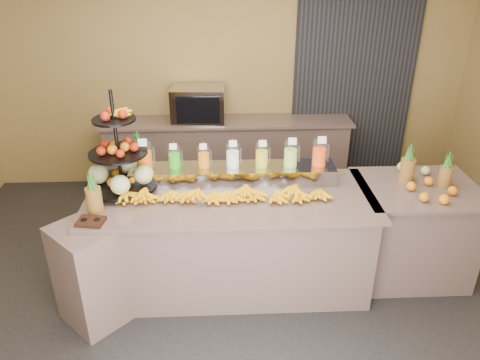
{
  "coord_description": "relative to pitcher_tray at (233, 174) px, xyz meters",
  "views": [
    {
      "loc": [
        -0.08,
        -3.24,
        2.88
      ],
      "look_at": [
        0.08,
        0.3,
        1.08
      ],
      "focal_mm": 35.0,
      "sensor_mm": 36.0,
      "label": 1
    }
  ],
  "objects": [
    {
      "name": "fruit_stand",
      "position": [
        -0.94,
        -0.11,
        0.15
      ],
      "size": [
        0.72,
        0.72,
        0.9
      ],
      "rotation": [
        0.0,
        0.0,
        -0.13
      ],
      "color": "black",
      "rests_on": "buffet_counter"
    },
    {
      "name": "pitcher_tray",
      "position": [
        0.0,
        0.0,
        0.0
      ],
      "size": [
        1.85,
        0.3,
        0.15
      ],
      "primitive_type": "cube",
      "color": "gray",
      "rests_on": "buffet_counter"
    },
    {
      "name": "buffet_counter",
      "position": [
        -0.14,
        -0.32,
        -0.54
      ],
      "size": [
        2.75,
        1.25,
        0.93
      ],
      "color": "gray",
      "rests_on": "ground"
    },
    {
      "name": "juice_pitcher_orange_a",
      "position": [
        -0.78,
        -0.0,
        0.18
      ],
      "size": [
        0.13,
        0.14,
        0.32
      ],
      "color": "silver",
      "rests_on": "pitcher_tray"
    },
    {
      "name": "condiment_caddy",
      "position": [
        -1.13,
        -0.67,
        -0.06
      ],
      "size": [
        0.23,
        0.19,
        0.03
      ],
      "primitive_type": "cube",
      "rotation": [
        0.0,
        0.0,
        -0.17
      ],
      "color": "black",
      "rests_on": "buffet_counter"
    },
    {
      "name": "room_envelope",
      "position": [
        0.16,
        0.21,
        0.87
      ],
      "size": [
        6.04,
        5.02,
        2.82
      ],
      "color": "olive",
      "rests_on": "ground"
    },
    {
      "name": "juice_pitcher_milk",
      "position": [
        -0.0,
        -0.0,
        0.17
      ],
      "size": [
        0.12,
        0.12,
        0.29
      ],
      "color": "silver",
      "rests_on": "pitcher_tray"
    },
    {
      "name": "ground",
      "position": [
        -0.03,
        -0.58,
        -1.01
      ],
      "size": [
        6.0,
        6.0,
        0.0
      ],
      "primitive_type": "plane",
      "color": "black",
      "rests_on": "ground"
    },
    {
      "name": "banana_heap",
      "position": [
        -0.11,
        -0.32,
        -0.01
      ],
      "size": [
        1.85,
        0.17,
        0.15
      ],
      "color": "#E8AE0B",
      "rests_on": "buffet_counter"
    },
    {
      "name": "oven_warmer",
      "position": [
        -0.36,
        1.67,
        0.14
      ],
      "size": [
        0.66,
        0.48,
        0.43
      ],
      "primitive_type": "cube",
      "rotation": [
        0.0,
        0.0,
        -0.05
      ],
      "color": "gray",
      "rests_on": "back_ledge"
    },
    {
      "name": "pineapple_left_b",
      "position": [
        -0.87,
        0.21,
        0.1
      ],
      "size": [
        0.15,
        0.15,
        0.45
      ],
      "rotation": [
        0.0,
        0.0,
        0.25
      ],
      "color": "brown",
      "rests_on": "buffet_counter"
    },
    {
      "name": "back_ledge",
      "position": [
        -0.03,
        1.67,
        -0.54
      ],
      "size": [
        3.1,
        0.55,
        0.93
      ],
      "color": "gray",
      "rests_on": "ground"
    },
    {
      "name": "right_fruit_pile",
      "position": [
        1.71,
        -0.23,
        -0.0
      ],
      "size": [
        0.44,
        0.42,
        0.23
      ],
      "color": "brown",
      "rests_on": "right_counter"
    },
    {
      "name": "juice_pitcher_orange_b",
      "position": [
        -0.26,
        -0.0,
        0.16
      ],
      "size": [
        0.11,
        0.11,
        0.26
      ],
      "color": "silver",
      "rests_on": "pitcher_tray"
    },
    {
      "name": "juice_pitcher_lime",
      "position": [
        0.52,
        -0.0,
        0.18
      ],
      "size": [
        0.13,
        0.13,
        0.3
      ],
      "color": "silver",
      "rests_on": "pitcher_tray"
    },
    {
      "name": "right_counter",
      "position": [
        1.67,
        -0.18,
        -0.54
      ],
      "size": [
        1.08,
        0.88,
        0.93
      ],
      "color": "gray",
      "rests_on": "ground"
    },
    {
      "name": "juice_pitcher_green",
      "position": [
        -0.52,
        -0.0,
        0.16
      ],
      "size": [
        0.11,
        0.11,
        0.26
      ],
      "color": "silver",
      "rests_on": "pitcher_tray"
    },
    {
      "name": "pineapple_left_a",
      "position": [
        -1.13,
        -0.49,
        0.06
      ],
      "size": [
        0.13,
        0.13,
        0.37
      ],
      "rotation": [
        0.0,
        0.0,
        -0.39
      ],
      "color": "brown",
      "rests_on": "buffet_counter"
    },
    {
      "name": "juice_pitcher_lemon",
      "position": [
        0.26,
        -0.0,
        0.17
      ],
      "size": [
        0.12,
        0.12,
        0.28
      ],
      "color": "silver",
      "rests_on": "pitcher_tray"
    },
    {
      "name": "juice_pitcher_orange_c",
      "position": [
        0.78,
        -0.0,
        0.18
      ],
      "size": [
        0.13,
        0.13,
        0.31
      ],
      "color": "silver",
      "rests_on": "pitcher_tray"
    }
  ]
}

